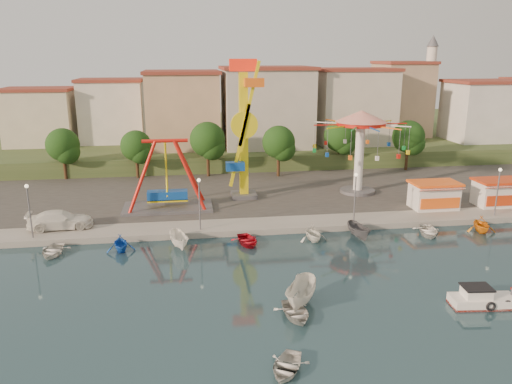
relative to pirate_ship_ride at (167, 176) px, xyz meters
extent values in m
plane|color=#122733|center=(11.38, -20.65, -4.39)|extent=(200.00, 200.00, 0.00)
cube|color=#9E998E|center=(11.38, 41.35, -4.09)|extent=(200.00, 100.00, 0.60)
cube|color=#4C4944|center=(11.38, 9.35, -3.79)|extent=(90.00, 28.00, 0.01)
cube|color=#384C26|center=(11.38, 46.35, -2.89)|extent=(200.00, 60.00, 3.00)
cube|color=#59595E|center=(0.00, 0.00, -3.64)|extent=(10.00, 5.00, 0.30)
cube|color=#12469F|center=(0.00, 0.00, -2.19)|extent=(4.50, 1.40, 1.00)
cylinder|color=red|center=(0.00, 0.00, 4.01)|extent=(5.00, 0.40, 0.40)
cube|color=#59595E|center=(9.15, 3.55, -3.54)|extent=(3.00, 3.00, 0.50)
cube|color=yellow|center=(9.15, 3.55, 3.71)|extent=(1.00, 1.00, 15.00)
cube|color=red|center=(9.15, 3.55, 12.01)|extent=(3.20, 0.50, 1.40)
cylinder|color=yellow|center=(9.15, 2.75, 5.21)|extent=(3.20, 0.50, 3.20)
cube|color=yellow|center=(9.72, 2.55, 7.64)|extent=(2.64, 0.35, 9.81)
cube|color=orange|center=(10.30, 2.55, 10.07)|extent=(2.20, 1.20, 1.00)
cylinder|color=#59595E|center=(23.70, 3.52, -3.59)|extent=(4.40, 4.40, 0.40)
cylinder|color=white|center=(23.70, 3.52, 0.71)|extent=(1.10, 1.10, 9.00)
cylinder|color=red|center=(23.70, 3.52, 5.01)|extent=(6.00, 6.00, 0.50)
cone|color=red|center=(23.70, 3.52, 5.91)|extent=(6.40, 6.40, 1.40)
cube|color=white|center=(30.00, -4.15, -2.39)|extent=(5.00, 3.00, 2.80)
cube|color=#F65B15|center=(30.00, -4.15, -0.84)|extent=(5.40, 3.40, 0.25)
cube|color=red|center=(30.00, -5.85, -1.19)|extent=(5.00, 0.77, 0.43)
cube|color=white|center=(37.87, -4.15, -2.39)|extent=(5.00, 3.00, 2.80)
cube|color=red|center=(37.87, -4.15, -0.84)|extent=(5.40, 3.40, 0.25)
cube|color=red|center=(37.87, -5.85, -1.19)|extent=(5.00, 0.77, 0.43)
cylinder|color=#59595E|center=(-12.62, -7.65, -1.29)|extent=(0.14, 0.14, 5.00)
cylinder|color=#59595E|center=(3.38, -7.65, -1.29)|extent=(0.14, 0.14, 5.00)
cylinder|color=#59595E|center=(19.38, -7.65, -1.29)|extent=(0.14, 0.14, 5.00)
cylinder|color=#59595E|center=(35.38, -7.65, -1.29)|extent=(0.14, 0.14, 5.00)
cylinder|color=#382314|center=(-14.62, 16.33, -2.00)|extent=(0.44, 0.44, 3.60)
sphere|color=black|center=(-14.62, 16.33, 1.10)|extent=(4.60, 4.60, 4.60)
cylinder|color=#382314|center=(-4.62, 15.59, -2.09)|extent=(0.44, 0.44, 3.40)
sphere|color=black|center=(-4.62, 15.59, 0.83)|extent=(4.35, 4.35, 4.35)
cylinder|color=#382314|center=(5.38, 15.16, -1.83)|extent=(0.44, 0.44, 3.92)
sphere|color=black|center=(5.38, 15.16, 1.54)|extent=(5.02, 5.02, 5.02)
cylinder|color=#382314|center=(15.38, 13.72, -1.96)|extent=(0.44, 0.44, 3.66)
sphere|color=black|center=(15.38, 13.72, 1.18)|extent=(4.68, 4.68, 4.68)
cylinder|color=#382314|center=(25.38, 16.71, -1.89)|extent=(0.44, 0.44, 3.80)
sphere|color=black|center=(25.38, 16.71, 1.37)|extent=(4.86, 4.86, 4.86)
cylinder|color=#382314|center=(35.38, 14.89, -1.91)|extent=(0.44, 0.44, 3.77)
sphere|color=black|center=(35.38, 14.89, 1.33)|extent=(4.83, 4.83, 4.83)
cube|color=beige|center=(-21.99, 25.42, 4.54)|extent=(9.26, 9.53, 11.87)
cube|color=silver|center=(-9.95, 30.74, 2.92)|extent=(12.33, 9.01, 8.63)
cube|color=tan|center=(3.19, 31.31, 4.22)|extent=(11.95, 9.28, 11.23)
cube|color=beige|center=(16.98, 28.16, 3.20)|extent=(12.59, 10.50, 9.20)
cube|color=beige|center=(30.45, 31.56, 3.22)|extent=(10.75, 9.23, 9.24)
cube|color=tan|center=(43.75, 29.69, 4.21)|extent=(12.77, 10.96, 11.21)
cube|color=silver|center=(55.53, 28.13, 4.78)|extent=(8.23, 8.98, 12.36)
cylinder|color=silver|center=(47.38, 33.35, 6.61)|extent=(1.80, 1.80, 16.00)
cylinder|color=#59595E|center=(47.38, 33.35, 11.61)|extent=(2.80, 2.80, 0.30)
cone|color=#59595E|center=(47.38, 33.35, 15.61)|extent=(2.20, 2.20, 2.00)
cube|color=white|center=(23.06, -25.31, -4.11)|extent=(4.81, 2.22, 0.84)
cube|color=red|center=(23.06, -25.31, -4.32)|extent=(4.81, 2.22, 0.15)
cube|color=white|center=(22.50, -25.22, -3.42)|extent=(1.99, 1.57, 0.84)
cube|color=black|center=(22.50, -25.22, -2.95)|extent=(2.20, 1.78, 0.11)
torus|color=black|center=(23.06, -26.24, -3.97)|extent=(0.72, 0.25, 0.71)
torus|color=black|center=(24.37, -26.19, -3.97)|extent=(0.72, 0.25, 0.71)
imported|color=silver|center=(9.28, -24.96, -4.03)|extent=(2.92, 3.78, 0.72)
imported|color=silver|center=(7.40, -30.92, -4.06)|extent=(3.52, 3.90, 0.66)
imported|color=silver|center=(10.06, -23.39, -3.49)|extent=(3.77, 4.98, 1.82)
imported|color=white|center=(-10.54, -5.28, -2.88)|extent=(6.47, 3.08, 1.82)
imported|color=white|center=(-10.09, -10.85, -4.02)|extent=(2.86, 3.81, 0.75)
imported|color=blue|center=(-4.07, -10.85, -3.61)|extent=(3.12, 3.44, 1.58)
imported|color=white|center=(1.31, -10.85, -3.64)|extent=(2.28, 4.12, 1.50)
imported|color=#B40E1C|center=(7.73, -10.85, -4.02)|extent=(3.22, 4.05, 0.75)
imported|color=white|center=(14.18, -10.85, -3.58)|extent=(3.14, 3.49, 1.63)
imported|color=#545459|center=(18.83, -10.85, -3.65)|extent=(1.95, 4.03, 1.50)
imported|color=white|center=(26.10, -10.85, -4.00)|extent=(3.69, 4.40, 0.78)
imported|color=orange|center=(31.83, -10.85, -3.54)|extent=(3.30, 3.66, 1.70)
camera|label=1|loc=(2.13, -55.22, 13.11)|focal=35.00mm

